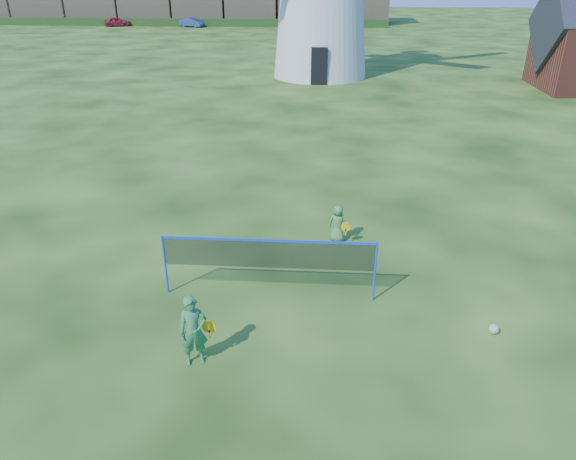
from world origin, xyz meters
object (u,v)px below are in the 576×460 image
(player_girl, at_px, (193,331))
(play_ball, at_px, (494,329))
(car_left, at_px, (117,22))
(badminton_net, at_px, (269,255))
(car_right, at_px, (192,23))
(player_boy, at_px, (338,224))

(player_girl, bearing_deg, play_ball, -7.26)
(play_ball, distance_m, car_left, 74.09)
(badminton_net, height_order, car_right, badminton_net)
(badminton_net, bearing_deg, player_boy, 60.88)
(car_left, bearing_deg, badminton_net, -177.46)
(car_left, distance_m, car_right, 10.41)
(car_left, bearing_deg, player_girl, -179.12)
(badminton_net, distance_m, player_boy, 3.53)
(badminton_net, xyz_separation_m, player_girl, (-1.24, -2.51, -0.37))
(player_boy, bearing_deg, badminton_net, 76.04)
(player_girl, height_order, play_ball, player_girl)
(badminton_net, distance_m, car_right, 67.47)
(player_girl, relative_size, play_ball, 6.99)
(car_right, bearing_deg, player_girl, -142.89)
(badminton_net, relative_size, car_right, 1.44)
(player_girl, height_order, car_left, player_girl)
(play_ball, height_order, car_left, car_left)
(player_boy, bearing_deg, player_girl, 77.32)
(player_boy, height_order, car_left, car_left)
(play_ball, bearing_deg, car_left, 116.15)
(player_girl, distance_m, play_ball, 6.45)
(player_boy, distance_m, play_ball, 5.36)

